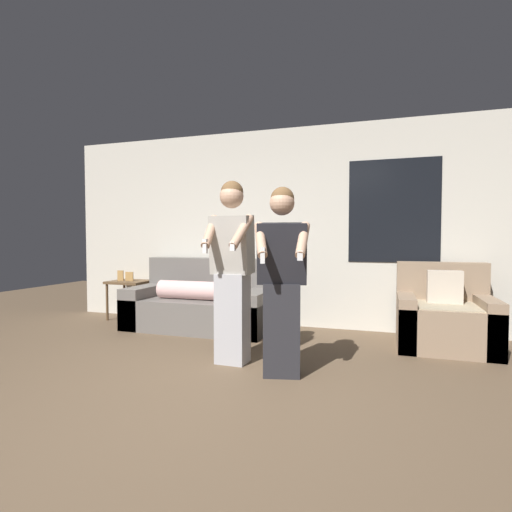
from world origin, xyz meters
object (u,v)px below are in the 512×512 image
object	(u,v)px
side_table	(129,286)
person_right	(282,281)
person_left	(232,269)
couch	(202,305)
armchair	(444,318)

from	to	relation	value
side_table	person_right	world-z (taller)	person_right
person_left	person_right	distance (m)	0.58
couch	side_table	size ratio (longest dim) A/B	2.64
side_table	person_right	size ratio (longest dim) A/B	0.44
person_left	side_table	bearing A→B (deg)	146.06
armchair	person_right	size ratio (longest dim) A/B	0.60
armchair	side_table	size ratio (longest dim) A/B	1.36
couch	armchair	world-z (taller)	couch
couch	armchair	distance (m)	2.97
armchair	person_left	world-z (taller)	person_left
side_table	person_left	xyz separation A→B (m)	(2.24, -1.51, 0.41)
person_left	person_right	bearing A→B (deg)	-20.27
armchair	person_left	size ratio (longest dim) A/B	0.56
side_table	person_right	distance (m)	3.29
couch	side_table	xyz separation A→B (m)	(-1.30, 0.20, 0.19)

